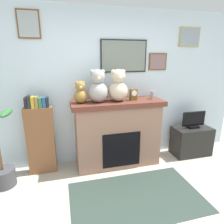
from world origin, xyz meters
name	(u,v)px	position (x,y,z in m)	size (l,w,h in m)	color
back_wall	(105,88)	(0.00, 2.00, 1.31)	(5.20, 0.15, 2.60)	silver
fireplace	(117,133)	(0.14, 1.69, 0.57)	(1.52, 0.56, 1.14)	#906957
bookshelf	(41,138)	(-1.11, 1.74, 0.60)	(0.42, 0.16, 1.28)	brown
potted_plant	(2,163)	(-1.64, 1.50, 0.36)	(0.50, 0.49, 1.16)	#3F3F44
tv_stand	(191,141)	(1.61, 1.64, 0.27)	(0.70, 0.40, 0.54)	black
television	(194,120)	(1.61, 1.64, 0.69)	(0.46, 0.14, 0.31)	black
area_rug	(136,197)	(0.14, 0.76, 0.00)	(1.76, 1.05, 0.01)	#2C3A33
candle_jar	(152,95)	(0.75, 1.67, 1.20)	(0.07, 0.07, 0.14)	gray
mantel_clock	(133,95)	(0.41, 1.67, 1.23)	(0.11, 0.09, 0.18)	brown
teddy_bear_tan	(81,93)	(-0.46, 1.67, 1.29)	(0.21, 0.21, 0.34)	olive
teddy_bear_cream	(98,88)	(-0.19, 1.67, 1.37)	(0.32, 0.32, 0.51)	#999896
teddy_bear_brown	(118,87)	(0.14, 1.67, 1.36)	(0.32, 0.32, 0.51)	#C1B398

